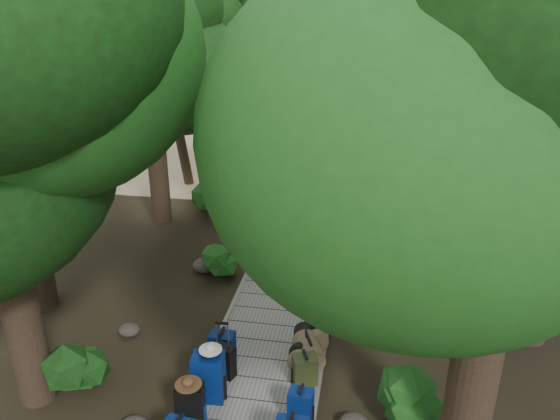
% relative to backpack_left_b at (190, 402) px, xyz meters
% --- Properties ---
extents(ground, '(120.00, 120.00, 0.00)m').
position_rel_backpack_left_b_xyz_m(ground, '(0.79, 3.60, -0.49)').
color(ground, '#2F2717').
rests_on(ground, ground).
extents(sand_beach, '(40.00, 22.00, 0.02)m').
position_rel_backpack_left_b_xyz_m(sand_beach, '(0.79, 19.60, -0.48)').
color(sand_beach, tan).
rests_on(sand_beach, ground).
extents(distant_hill, '(32.00, 16.00, 12.00)m').
position_rel_backpack_left_b_xyz_m(distant_hill, '(-39.21, 51.60, -0.49)').
color(distant_hill, black).
rests_on(distant_hill, ground).
extents(boardwalk, '(2.00, 12.00, 0.12)m').
position_rel_backpack_left_b_xyz_m(boardwalk, '(0.79, 4.60, -0.43)').
color(boardwalk, gray).
rests_on(boardwalk, ground).
extents(backpack_left_b, '(0.44, 0.35, 0.74)m').
position_rel_backpack_left_b_xyz_m(backpack_left_b, '(0.00, 0.00, 0.00)').
color(backpack_left_b, black).
rests_on(backpack_left_b, boardwalk).
extents(backpack_left_c, '(0.50, 0.37, 0.88)m').
position_rel_backpack_left_b_xyz_m(backpack_left_c, '(0.12, 0.54, 0.07)').
color(backpack_left_c, navy).
rests_on(backpack_left_c, boardwalk).
extents(backpack_left_d, '(0.42, 0.32, 0.62)m').
position_rel_backpack_left_b_xyz_m(backpack_left_d, '(0.09, 1.42, -0.06)').
color(backpack_left_d, navy).
rests_on(backpack_left_d, boardwalk).
extents(backpack_right_c, '(0.38, 0.29, 0.60)m').
position_rel_backpack_left_b_xyz_m(backpack_right_c, '(1.57, 0.31, -0.07)').
color(backpack_right_c, navy).
rests_on(backpack_right_c, boardwalk).
extents(backpack_right_d, '(0.45, 0.39, 0.58)m').
position_rel_backpack_left_b_xyz_m(backpack_right_d, '(1.53, 1.10, -0.08)').
color(backpack_right_d, '#38411C').
rests_on(backpack_right_d, boardwalk).
extents(duffel_right_khaki, '(0.63, 0.76, 0.43)m').
position_rel_backpack_left_b_xyz_m(duffel_right_khaki, '(1.52, 1.65, -0.16)').
color(duffel_right_khaki, brown).
rests_on(duffel_right_khaki, boardwalk).
extents(duffel_right_black, '(0.52, 0.72, 0.41)m').
position_rel_backpack_left_b_xyz_m(duffel_right_black, '(1.44, 1.89, -0.17)').
color(duffel_right_black, black).
rests_on(duffel_right_black, boardwalk).
extents(suitcase_on_boardwalk, '(0.42, 0.31, 0.57)m').
position_rel_backpack_left_b_xyz_m(suitcase_on_boardwalk, '(0.20, 1.08, -0.08)').
color(suitcase_on_boardwalk, black).
rests_on(suitcase_on_boardwalk, boardwalk).
extents(lone_suitcase_on_sand, '(0.48, 0.35, 0.67)m').
position_rel_backpack_left_b_xyz_m(lone_suitcase_on_sand, '(1.19, 11.63, -0.14)').
color(lone_suitcase_on_sand, black).
rests_on(lone_suitcase_on_sand, sand_beach).
extents(hat_brown, '(0.38, 0.38, 0.12)m').
position_rel_backpack_left_b_xyz_m(hat_brown, '(0.02, -0.06, 0.43)').
color(hat_brown, '#51351E').
rests_on(hat_brown, backpack_left_b).
extents(hat_white, '(0.35, 0.35, 0.12)m').
position_rel_backpack_left_b_xyz_m(hat_white, '(0.16, 0.58, 0.56)').
color(hat_white, silver).
rests_on(hat_white, backpack_left_c).
extents(kayak, '(1.55, 2.89, 0.28)m').
position_rel_backpack_left_b_xyz_m(kayak, '(-2.42, 13.85, -0.33)').
color(kayak, '#A6190E').
rests_on(kayak, sand_beach).
extents(sun_lounger, '(0.92, 1.91, 0.59)m').
position_rel_backpack_left_b_xyz_m(sun_lounger, '(3.35, 13.88, -0.18)').
color(sun_lounger, silver).
rests_on(sun_lounger, sand_beach).
extents(tree_right_a, '(5.23, 5.23, 8.71)m').
position_rel_backpack_left_b_xyz_m(tree_right_a, '(3.77, -0.10, 3.86)').
color(tree_right_a, black).
rests_on(tree_right_a, ground).
extents(tree_right_c, '(5.35, 5.35, 9.26)m').
position_rel_backpack_left_b_xyz_m(tree_right_c, '(4.15, 5.19, 4.14)').
color(tree_right_c, black).
rests_on(tree_right_c, ground).
extents(tree_right_e, '(5.27, 5.27, 9.49)m').
position_rel_backpack_left_b_xyz_m(tree_right_e, '(4.76, 10.53, 4.25)').
color(tree_right_e, black).
rests_on(tree_right_e, ground).
extents(tree_right_f, '(5.17, 5.17, 9.24)m').
position_rel_backpack_left_b_xyz_m(tree_right_f, '(6.89, 13.73, 4.13)').
color(tree_right_f, black).
rests_on(tree_right_f, ground).
extents(tree_left_c, '(4.26, 4.26, 7.40)m').
position_rel_backpack_left_b_xyz_m(tree_left_c, '(-3.16, 7.06, 3.21)').
color(tree_left_c, black).
rests_on(tree_left_c, ground).
extents(tree_back_a, '(5.63, 5.63, 9.75)m').
position_rel_backpack_left_b_xyz_m(tree_back_a, '(-1.02, 17.99, 4.38)').
color(tree_back_a, black).
rests_on(tree_back_a, ground).
extents(tree_back_b, '(5.15, 5.15, 9.19)m').
position_rel_backpack_left_b_xyz_m(tree_back_b, '(2.96, 18.97, 4.10)').
color(tree_back_b, black).
rests_on(tree_back_b, ground).
extents(tree_back_c, '(4.64, 4.64, 8.35)m').
position_rel_backpack_left_b_xyz_m(tree_back_c, '(5.93, 19.30, 3.68)').
color(tree_back_c, black).
rests_on(tree_back_c, ground).
extents(tree_back_d, '(4.83, 4.83, 8.05)m').
position_rel_backpack_left_b_xyz_m(tree_back_d, '(-4.25, 17.98, 3.53)').
color(tree_back_d, black).
rests_on(tree_back_d, ground).
extents(palm_right_a, '(4.32, 4.32, 7.37)m').
position_rel_backpack_left_b_xyz_m(palm_right_a, '(3.71, 10.07, 3.19)').
color(palm_right_a, '#153F11').
rests_on(palm_right_a, ground).
extents(palm_right_b, '(4.27, 4.27, 8.25)m').
position_rel_backpack_left_b_xyz_m(palm_right_b, '(5.94, 14.84, 3.63)').
color(palm_right_b, '#153F11').
rests_on(palm_right_b, ground).
extents(palm_right_c, '(3.98, 3.98, 6.33)m').
position_rel_backpack_left_b_xyz_m(palm_right_c, '(3.43, 16.50, 2.67)').
color(palm_right_c, '#153F11').
rests_on(palm_right_c, ground).
extents(palm_left_a, '(4.23, 4.23, 6.74)m').
position_rel_backpack_left_b_xyz_m(palm_left_a, '(-3.59, 9.86, 2.88)').
color(palm_left_a, '#153F11').
rests_on(palm_left_a, ground).
extents(rock_left_b, '(0.40, 0.36, 0.22)m').
position_rel_backpack_left_b_xyz_m(rock_left_b, '(-1.87, 1.99, -0.38)').
color(rock_left_b, '#4C473F').
rests_on(rock_left_b, ground).
extents(rock_left_c, '(0.54, 0.49, 0.30)m').
position_rel_backpack_left_b_xyz_m(rock_left_c, '(-1.19, 4.54, -0.34)').
color(rock_left_c, '#4C473F').
rests_on(rock_left_c, ground).
extents(rock_left_d, '(0.26, 0.24, 0.14)m').
position_rel_backpack_left_b_xyz_m(rock_left_d, '(-1.02, 7.06, -0.42)').
color(rock_left_d, '#4C473F').
rests_on(rock_left_d, ground).
extents(rock_right_b, '(0.52, 0.46, 0.28)m').
position_rel_backpack_left_b_xyz_m(rock_right_b, '(3.34, 2.71, -0.35)').
color(rock_right_b, '#4C473F').
rests_on(rock_right_b, ground).
extents(rock_right_c, '(0.31, 0.27, 0.17)m').
position_rel_backpack_left_b_xyz_m(rock_right_c, '(2.42, 5.38, -0.41)').
color(rock_right_c, '#4C473F').
rests_on(rock_right_c, ground).
extents(rock_right_d, '(0.49, 0.44, 0.27)m').
position_rel_backpack_left_b_xyz_m(rock_right_d, '(3.31, 7.51, -0.36)').
color(rock_right_d, '#4C473F').
rests_on(rock_right_d, ground).
extents(shrub_left_a, '(0.97, 0.97, 0.87)m').
position_rel_backpack_left_b_xyz_m(shrub_left_a, '(-1.93, 0.44, -0.06)').
color(shrub_left_a, '#1A5018').
rests_on(shrub_left_a, ground).
extents(shrub_left_b, '(0.90, 0.90, 0.81)m').
position_rel_backpack_left_b_xyz_m(shrub_left_b, '(-0.89, 4.45, -0.09)').
color(shrub_left_b, '#1A5018').
rests_on(shrub_left_b, ground).
extents(shrub_left_c, '(1.27, 1.27, 1.14)m').
position_rel_backpack_left_b_xyz_m(shrub_left_c, '(-1.97, 7.78, 0.08)').
color(shrub_left_c, '#1A5018').
rests_on(shrub_left_c, ground).
extents(shrub_right_a, '(1.02, 1.02, 0.92)m').
position_rel_backpack_left_b_xyz_m(shrub_right_a, '(3.22, 0.70, -0.03)').
color(shrub_right_a, '#1A5018').
rests_on(shrub_right_a, ground).
extents(shrub_right_b, '(1.32, 1.32, 1.19)m').
position_rel_backpack_left_b_xyz_m(shrub_right_b, '(3.37, 5.93, 0.10)').
color(shrub_right_b, '#1A5018').
rests_on(shrub_right_b, ground).
extents(shrub_right_c, '(0.74, 0.74, 0.67)m').
position_rel_backpack_left_b_xyz_m(shrub_right_c, '(2.96, 8.70, -0.16)').
color(shrub_right_c, '#1A5018').
rests_on(shrub_right_c, ground).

